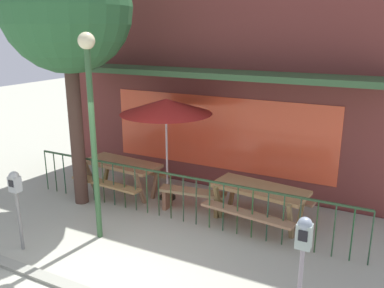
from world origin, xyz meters
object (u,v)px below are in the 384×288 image
picnic_table_left (122,169)px  parking_meter_far (16,190)px  patio_umbrella (166,107)px  street_tree (67,9)px  patio_bench (192,196)px  parking_meter_near (303,245)px  picnic_table_right (259,195)px  street_lamp (91,108)px

picnic_table_left → parking_meter_far: (-0.09, -2.76, 0.49)m
patio_umbrella → street_tree: bearing=-146.8°
street_tree → parking_meter_far: bearing=-77.3°
patio_bench → parking_meter_near: size_ratio=0.91×
patio_bench → street_tree: bearing=-164.5°
parking_meter_far → picnic_table_left: bearing=88.1°
picnic_table_left → picnic_table_right: 3.25m
patio_bench → street_tree: street_tree is taller
picnic_table_right → patio_bench: picnic_table_right is taller
patio_umbrella → patio_bench: size_ratio=1.58×
patio_umbrella → parking_meter_near: size_ratio=1.44×
street_tree → street_lamp: size_ratio=1.48×
parking_meter_near → picnic_table_left: bearing=150.5°
picnic_table_left → patio_bench: picnic_table_left is taller
patio_bench → street_lamp: bearing=-121.4°
patio_bench → parking_meter_near: (2.73, -2.47, 0.86)m
picnic_table_right → patio_bench: bearing=-176.2°
parking_meter_far → street_tree: size_ratio=0.26×
patio_umbrella → patio_bench: patio_umbrella is taller
street_tree → street_lamp: (1.35, -1.04, -1.65)m
patio_umbrella → patio_bench: (0.81, -0.37, -1.74)m
picnic_table_right → street_lamp: bearing=-143.6°
picnic_table_right → patio_bench: size_ratio=1.37×
patio_umbrella → street_lamp: 2.10m
picnic_table_left → patio_umbrella: 1.83m
patio_umbrella → picnic_table_left: bearing=-166.3°
picnic_table_right → parking_meter_far: parking_meter_far is taller
picnic_table_right → parking_meter_far: (-3.34, -2.74, 0.49)m
patio_bench → parking_meter_near: bearing=-42.2°
street_tree → street_lamp: street_tree is taller
patio_umbrella → street_lamp: (-0.22, -2.07, 0.30)m
street_lamp → patio_bench: bearing=58.6°
parking_meter_near → street_lamp: bearing=168.4°
picnic_table_left → street_tree: bearing=-124.7°
parking_meter_near → parking_meter_far: size_ratio=1.11×
parking_meter_near → street_tree: 6.13m
patio_umbrella → street_lamp: bearing=-96.2°
parking_meter_near → street_tree: street_tree is taller
patio_bench → parking_meter_near: parking_meter_near is taller
parking_meter_far → picnic_table_right: bearing=39.4°
picnic_table_right → patio_umbrella: bearing=172.9°
picnic_table_left → street_tree: size_ratio=0.35×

